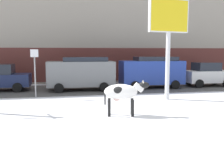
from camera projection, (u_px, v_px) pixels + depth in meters
ground_plane at (124, 118)px, 10.61m from camera, size 120.00×120.00×0.00m
road_strip at (96, 89)px, 18.88m from camera, size 60.00×5.60×0.01m
building_facade at (86, 11)px, 24.42m from camera, size 44.00×6.10×13.00m
cow_holstein at (122, 92)px, 10.88m from camera, size 1.94×0.87×1.54m
billboard at (169, 22)px, 14.23m from camera, size 2.50×0.74×5.56m
car_grey_van at (81, 73)px, 18.05m from camera, size 4.63×2.18×2.32m
car_blue_van at (152, 71)px, 19.28m from camera, size 4.63×2.18×2.32m
car_white_hatchback at (207, 74)px, 20.28m from camera, size 3.53×1.97×1.86m
pedestrian_near_billboard at (68, 74)px, 21.46m from camera, size 0.36×0.24×1.73m
pedestrian_by_cars at (112, 73)px, 22.19m from camera, size 0.36×0.24×1.73m
pedestrian_far_left at (161, 72)px, 23.05m from camera, size 0.36×0.24×1.73m
street_sign at (35, 69)px, 15.00m from camera, size 0.44×0.08×2.82m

